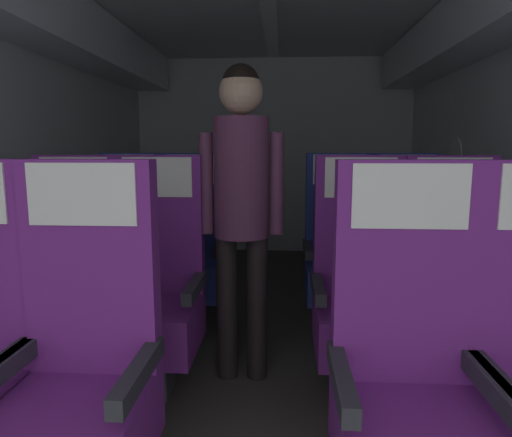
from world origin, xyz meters
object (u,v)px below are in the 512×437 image
seat_c_left_aisle (190,254)px  seat_c_right_aisle (405,257)px  seat_a_right_window (408,390)px  seat_c_right_window (338,257)px  seat_c_left_window (129,254)px  flight_attendant (241,190)px  seat_b_left_aisle (156,294)px  seat_b_left_window (73,292)px  seat_b_right_aisle (452,300)px  seat_a_left_aisle (80,380)px  seat_b_right_window (359,297)px

seat_c_left_aisle → seat_c_right_aisle: (1.46, -0.01, 0.00)m
seat_a_right_window → seat_c_right_window: bearing=90.4°
seat_c_left_window → flight_attendant: (0.86, -0.73, 0.51)m
seat_c_left_aisle → flight_attendant: (0.43, -0.74, 0.51)m
seat_c_left_window → flight_attendant: bearing=-40.2°
seat_b_left_aisle → seat_c_right_window: (1.01, 0.86, 0.00)m
seat_c_left_aisle → flight_attendant: flight_attendant is taller
seat_b_left_window → seat_c_right_window: bearing=30.6°
seat_b_left_window → flight_attendant: bearing=8.3°
seat_c_right_aisle → seat_b_left_aisle: bearing=-149.2°
seat_b_left_window → seat_a_right_window: bearing=-30.7°
seat_b_right_aisle → seat_c_right_window: bearing=117.4°
seat_b_left_window → seat_c_left_window: size_ratio=1.00×
seat_a_left_aisle → seat_c_right_aisle: same height
seat_b_right_window → flight_attendant: size_ratio=0.73×
seat_b_left_aisle → seat_c_left_aisle: bearing=90.3°
seat_b_right_window → flight_attendant: (-0.60, 0.11, 0.51)m
seat_b_left_aisle → seat_c_right_aisle: bearing=30.8°
seat_a_right_window → seat_c_right_aisle: (0.44, 1.72, 0.00)m
seat_a_left_aisle → seat_c_left_aisle: size_ratio=1.00×
seat_b_left_window → seat_b_left_aisle: bearing=-1.4°
flight_attendant → seat_a_right_window: bearing=-54.2°
seat_c_left_aisle → seat_c_right_window: size_ratio=1.00×
seat_a_right_window → flight_attendant: size_ratio=0.73×
seat_b_right_window → seat_c_right_aisle: (0.44, 0.84, 0.00)m
seat_c_left_aisle → seat_c_right_aisle: same height
seat_b_left_window → seat_b_left_aisle: size_ratio=1.00×
seat_a_left_aisle → seat_c_right_aisle: 2.26m
seat_a_left_aisle → seat_a_right_window: 1.03m
seat_c_right_window → flight_attendant: size_ratio=0.73×
seat_a_right_window → seat_b_left_aisle: (-1.02, 0.85, 0.00)m
seat_a_right_window → seat_c_right_window: 1.72m
seat_a_right_window → seat_c_right_window: size_ratio=1.00×
seat_b_right_aisle → seat_c_left_aisle: size_ratio=1.00×
seat_c_left_aisle → seat_c_right_aisle: size_ratio=1.00×
seat_c_right_aisle → seat_c_right_window: same height
seat_b_right_aisle → seat_b_right_window: bearing=176.8°
seat_c_left_window → seat_b_right_aisle: bearing=-24.4°
seat_b_right_aisle → seat_b_right_window: same height
seat_c_left_window → seat_a_left_aisle: bearing=-75.8°
flight_attendant → seat_c_right_aisle: bearing=39.8°
seat_a_left_aisle → seat_c_left_window: 1.77m
seat_b_right_window → seat_c_right_window: size_ratio=1.00×
seat_b_left_aisle → seat_c_left_window: (-0.44, 0.86, 0.00)m
seat_c_left_window → seat_b_right_window: bearing=-29.9°
seat_a_left_aisle → seat_b_right_aisle: bearing=30.4°
seat_a_right_window → flight_attendant: flight_attendant is taller
seat_b_left_window → seat_c_right_window: (1.45, 0.85, 0.00)m
seat_b_right_aisle → seat_c_left_window: (-1.90, 0.86, 0.00)m
seat_b_right_window → seat_c_right_window: 0.84m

